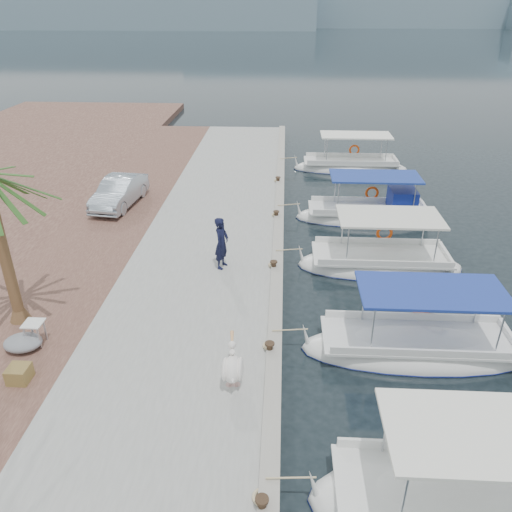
{
  "coord_description": "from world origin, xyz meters",
  "views": [
    {
      "loc": [
        -0.11,
        -15.01,
        9.54
      ],
      "look_at": [
        -1.0,
        1.17,
        1.2
      ],
      "focal_mm": 35.0,
      "sensor_mm": 36.0,
      "label": 1
    }
  ],
  "objects_px": {
    "fishing_caique_a": "(453,504)",
    "fishing_caique_c": "(379,265)",
    "fishing_caique_b": "(416,349)",
    "parked_car": "(119,192)",
    "fisherman": "(222,243)",
    "fishing_caique_d": "(370,216)",
    "pelican": "(233,367)",
    "fishing_caique_e": "(350,168)"
  },
  "relations": [
    {
      "from": "fishing_caique_a",
      "to": "fishing_caique_c",
      "type": "bearing_deg",
      "value": 88.85
    },
    {
      "from": "fishing_caique_b",
      "to": "fishing_caique_c",
      "type": "bearing_deg",
      "value": 92.17
    },
    {
      "from": "fishing_caique_c",
      "to": "parked_car",
      "type": "xyz_separation_m",
      "value": [
        -11.91,
        4.9,
        1.07
      ]
    },
    {
      "from": "fishing_caique_c",
      "to": "parked_car",
      "type": "bearing_deg",
      "value": 157.65
    },
    {
      "from": "fishing_caique_c",
      "to": "fisherman",
      "type": "bearing_deg",
      "value": -168.97
    },
    {
      "from": "fishing_caique_d",
      "to": "parked_car",
      "type": "relative_size",
      "value": 1.65
    },
    {
      "from": "pelican",
      "to": "parked_car",
      "type": "bearing_deg",
      "value": 118.31
    },
    {
      "from": "fishing_caique_a",
      "to": "fishing_caique_d",
      "type": "bearing_deg",
      "value": 88.04
    },
    {
      "from": "fishing_caique_b",
      "to": "fishing_caique_e",
      "type": "distance_m",
      "value": 18.34
    },
    {
      "from": "parked_car",
      "to": "fishing_caique_d",
      "type": "bearing_deg",
      "value": 6.81
    },
    {
      "from": "fishing_caique_e",
      "to": "pelican",
      "type": "bearing_deg",
      "value": -104.74
    },
    {
      "from": "fisherman",
      "to": "fishing_caique_e",
      "type": "bearing_deg",
      "value": -7.27
    },
    {
      "from": "fishing_caique_b",
      "to": "fisherman",
      "type": "distance_m",
      "value": 7.76
    },
    {
      "from": "fishing_caique_a",
      "to": "fishing_caique_e",
      "type": "distance_m",
      "value": 23.58
    },
    {
      "from": "fishing_caique_d",
      "to": "pelican",
      "type": "xyz_separation_m",
      "value": [
        -5.45,
        -12.6,
        0.89
      ]
    },
    {
      "from": "fishing_caique_a",
      "to": "fishing_caique_e",
      "type": "height_order",
      "value": "same"
    },
    {
      "from": "fishing_caique_e",
      "to": "pelican",
      "type": "xyz_separation_m",
      "value": [
        -5.42,
        -20.61,
        0.96
      ]
    },
    {
      "from": "fishing_caique_b",
      "to": "fishing_caique_c",
      "type": "relative_size",
      "value": 1.06
    },
    {
      "from": "fishing_caique_a",
      "to": "fishing_caique_c",
      "type": "height_order",
      "value": "same"
    },
    {
      "from": "fishing_caique_b",
      "to": "pelican",
      "type": "distance_m",
      "value": 5.87
    },
    {
      "from": "fishing_caique_a",
      "to": "parked_car",
      "type": "relative_size",
      "value": 1.45
    },
    {
      "from": "fishing_caique_c",
      "to": "pelican",
      "type": "xyz_separation_m",
      "value": [
        -5.13,
        -7.69,
        0.96
      ]
    },
    {
      "from": "fishing_caique_d",
      "to": "fishing_caique_e",
      "type": "bearing_deg",
      "value": 90.17
    },
    {
      "from": "fishing_caique_b",
      "to": "pelican",
      "type": "xyz_separation_m",
      "value": [
        -5.33,
        -2.27,
        0.96
      ]
    },
    {
      "from": "pelican",
      "to": "fisherman",
      "type": "xyz_separation_m",
      "value": [
        -1.03,
        6.49,
        0.42
      ]
    },
    {
      "from": "pelican",
      "to": "parked_car",
      "type": "height_order",
      "value": "parked_car"
    },
    {
      "from": "parked_car",
      "to": "fisherman",
      "type": "bearing_deg",
      "value": -39.92
    },
    {
      "from": "fishing_caique_a",
      "to": "fishing_caique_e",
      "type": "xyz_separation_m",
      "value": [
        0.51,
        23.57,
        -0.0
      ]
    },
    {
      "from": "fishing_caique_e",
      "to": "fisherman",
      "type": "distance_m",
      "value": 15.58
    },
    {
      "from": "fishing_caique_d",
      "to": "fisherman",
      "type": "bearing_deg",
      "value": -136.66
    },
    {
      "from": "fishing_caique_e",
      "to": "parked_car",
      "type": "xyz_separation_m",
      "value": [
        -12.2,
        -8.02,
        1.07
      ]
    },
    {
      "from": "pelican",
      "to": "fishing_caique_e",
      "type": "bearing_deg",
      "value": 75.26
    },
    {
      "from": "fishing_caique_c",
      "to": "fisherman",
      "type": "xyz_separation_m",
      "value": [
        -6.16,
        -1.2,
        1.38
      ]
    },
    {
      "from": "fishing_caique_a",
      "to": "fishing_caique_b",
      "type": "xyz_separation_m",
      "value": [
        0.42,
        5.23,
        -0.0
      ]
    },
    {
      "from": "fishing_caique_e",
      "to": "fisherman",
      "type": "height_order",
      "value": "fisherman"
    },
    {
      "from": "parked_car",
      "to": "fishing_caique_c",
      "type": "bearing_deg",
      "value": -15.6
    },
    {
      "from": "fishing_caique_b",
      "to": "fishing_caique_a",
      "type": "bearing_deg",
      "value": -94.59
    },
    {
      "from": "fishing_caique_e",
      "to": "pelican",
      "type": "distance_m",
      "value": 21.33
    },
    {
      "from": "fishing_caique_a",
      "to": "fishing_caique_c",
      "type": "xyz_separation_m",
      "value": [
        0.21,
        10.65,
        -0.0
      ]
    },
    {
      "from": "fishing_caique_a",
      "to": "fishing_caique_d",
      "type": "relative_size",
      "value": 0.88
    },
    {
      "from": "parked_car",
      "to": "fishing_caique_b",
      "type": "bearing_deg",
      "value": -33.68
    },
    {
      "from": "fishing_caique_d",
      "to": "parked_car",
      "type": "distance_m",
      "value": 12.27
    }
  ]
}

